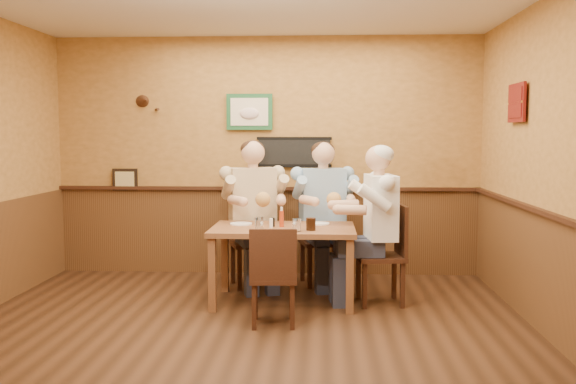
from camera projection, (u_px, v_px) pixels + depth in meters
name	position (u px, v px, depth m)	size (l,w,h in m)	color
room	(258.00, 131.00, 5.23)	(5.02, 5.03, 2.81)	black
dining_table	(283.00, 236.00, 6.30)	(1.40, 0.90, 0.75)	brown
chair_back_left	(253.00, 241.00, 6.98)	(0.46, 0.46, 1.00)	#3E2113
chair_back_right	(322.00, 240.00, 7.08)	(0.46, 0.46, 0.99)	#3E2113
chair_right_end	(380.00, 254.00, 6.26)	(0.45, 0.45, 0.98)	#3E2113
chair_near_side	(273.00, 275.00, 5.57)	(0.40, 0.40, 0.87)	#3E2113
diner_tan_shirt	(253.00, 221.00, 6.97)	(0.66, 0.66, 1.43)	beige
diner_blue_polo	(322.00, 221.00, 7.06)	(0.65, 0.65, 1.42)	#8AADD0
diner_white_elder	(380.00, 233.00, 6.24)	(0.64, 0.64, 1.39)	white
water_glass_left	(259.00, 223.00, 6.11)	(0.08, 0.08, 0.12)	silver
water_glass_mid	(297.00, 225.00, 6.00)	(0.08, 0.08, 0.12)	white
cola_tumbler	(311.00, 224.00, 6.07)	(0.09, 0.09, 0.12)	black
hot_sauce_bottle	(282.00, 218.00, 6.30)	(0.04, 0.04, 0.18)	#B63613
salt_shaker	(271.00, 223.00, 6.24)	(0.04, 0.04, 0.09)	white
pepper_shaker	(273.00, 222.00, 6.32)	(0.03, 0.03, 0.09)	black
plate_far_left	(241.00, 224.00, 6.47)	(0.22, 0.22, 0.01)	white
plate_far_right	(319.00, 223.00, 6.49)	(0.21, 0.21, 0.01)	white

